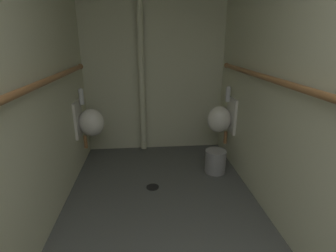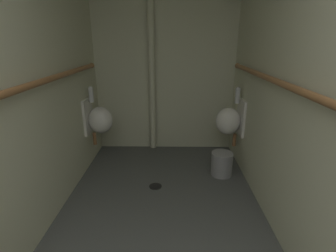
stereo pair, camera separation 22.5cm
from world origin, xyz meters
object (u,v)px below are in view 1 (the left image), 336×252
object	(u,v)px
floor_drain	(153,187)
standpipe_back_wall	(141,55)
urinal_left_mid	(90,122)
waste_bin	(215,161)
urinal_right_mid	(221,118)

from	to	relation	value
floor_drain	standpipe_back_wall	bearing A→B (deg)	95.30
urinal_left_mid	waste_bin	bearing A→B (deg)	-11.12
floor_drain	urinal_right_mid	bearing A→B (deg)	31.98
urinal_left_mid	standpipe_back_wall	distance (m)	1.09
urinal_left_mid	urinal_right_mid	world-z (taller)	same
urinal_left_mid	floor_drain	world-z (taller)	urinal_left_mid
waste_bin	floor_drain	bearing A→B (deg)	-160.09
floor_drain	waste_bin	xyz separation A→B (m)	(0.78, 0.28, 0.14)
urinal_left_mid	floor_drain	xyz separation A→B (m)	(0.73, -0.58, -0.59)
urinal_left_mid	waste_bin	distance (m)	1.61
urinal_right_mid	standpipe_back_wall	size ratio (longest dim) A/B	0.28
standpipe_back_wall	waste_bin	bearing A→B (deg)	-40.30
urinal_left_mid	waste_bin	world-z (taller)	urinal_left_mid
urinal_right_mid	standpipe_back_wall	distance (m)	1.33
standpipe_back_wall	floor_drain	bearing A→B (deg)	-84.70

